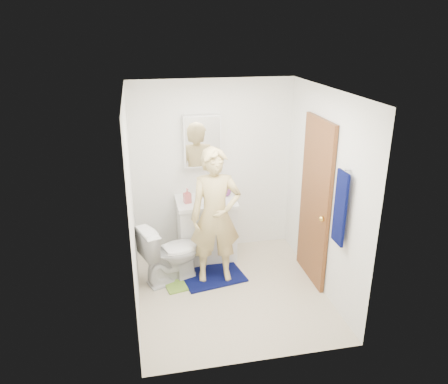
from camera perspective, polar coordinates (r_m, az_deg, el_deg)
The scene contains 22 objects.
floor at distance 5.45m, azimuth 0.93°, elevation -12.92°, with size 2.20×2.40×0.02m, color beige.
ceiling at distance 4.57m, azimuth 1.11°, elevation 13.18°, with size 2.20×2.40×0.02m, color white.
wall_back at distance 6.00m, azimuth -1.47°, elevation 3.21°, with size 2.20×0.02×2.40m, color white.
wall_front at distance 3.82m, azimuth 4.96°, elevation -7.72°, with size 2.20×0.02×2.40m, color white.
wall_left at distance 4.78m, azimuth -12.10°, elevation -2.01°, with size 0.02×2.40×2.40m, color white.
wall_right at distance 5.22m, azimuth 13.01°, elevation -0.10°, with size 0.02×2.40×2.40m, color white.
vanity_cabinet at distance 6.00m, azimuth -2.32°, elevation -5.02°, with size 0.75×0.55×0.80m, color white.
countertop at distance 5.83m, azimuth -2.38°, elevation -1.26°, with size 0.79×0.59×0.05m, color white.
sink_basin at distance 5.82m, azimuth -2.39°, elevation -1.12°, with size 0.40×0.40×0.03m, color white.
faucet at distance 5.96m, azimuth -2.67°, elevation 0.14°, with size 0.03×0.03×0.12m, color silver.
medicine_cabinet at distance 5.80m, azimuth -2.86°, elevation 6.68°, with size 0.50×0.12×0.70m, color white.
mirror_panel at distance 5.74m, azimuth -2.76°, elevation 6.53°, with size 0.46×0.01×0.66m, color white.
door at distance 5.39m, azimuth 11.78°, elevation -1.31°, with size 0.05×0.80×2.05m, color brown.
door_knob at distance 5.14m, azimuth 12.67°, elevation -3.44°, with size 0.07×0.07×0.07m, color gold.
towel at distance 4.69m, azimuth 14.95°, elevation -2.06°, with size 0.03×0.24×0.80m, color #070D44.
towel_hook at distance 4.57m, azimuth 15.89°, elevation 2.84°, with size 0.02×0.02×0.06m, color silver.
toilet at distance 5.51m, azimuth -6.93°, elevation -7.87°, with size 0.43×0.76×0.77m, color white.
bath_mat at distance 5.71m, azimuth -1.46°, elevation -10.92°, with size 0.76×0.55×0.02m, color #070D44.
green_rug at distance 5.60m, azimuth -5.46°, elevation -11.73°, with size 0.44×0.37×0.02m, color olive.
soap_dispenser at distance 5.71m, azimuth -4.82°, elevation -0.49°, with size 0.09×0.09×0.20m, color #D06164.
toothbrush_cup at distance 5.94m, azimuth 0.29°, elevation 0.02°, with size 0.14×0.14×0.11m, color #803B83.
man at distance 5.27m, azimuth -1.12°, elevation -3.19°, with size 0.62×0.41×1.70m, color #D1B875.
Camera 1 is at (-0.98, -4.42, 3.03)m, focal length 35.00 mm.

